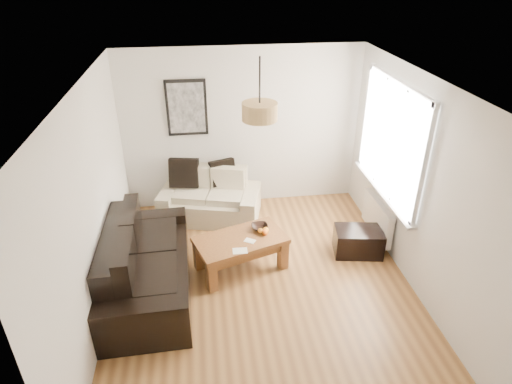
{
  "coord_description": "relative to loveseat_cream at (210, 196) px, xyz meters",
  "views": [
    {
      "loc": [
        -0.67,
        -4.32,
        3.76
      ],
      "look_at": [
        0.0,
        0.6,
        1.05
      ],
      "focal_mm": 30.61,
      "sensor_mm": 36.0,
      "label": 1
    }
  ],
  "objects": [
    {
      "name": "ottoman",
      "position": [
        2.03,
        -1.26,
        -0.19
      ],
      "size": [
        0.72,
        0.53,
        0.38
      ],
      "primitive_type": "cube",
      "rotation": [
        0.0,
        0.0,
        -0.16
      ],
      "color": "black",
      "rests_on": "floor"
    },
    {
      "name": "cushion_left",
      "position": [
        -0.38,
        0.19,
        0.34
      ],
      "size": [
        0.48,
        0.22,
        0.46
      ],
      "primitive_type": "cube",
      "rotation": [
        0.0,
        0.0,
        -0.18
      ],
      "color": "black",
      "rests_on": "loveseat_cream"
    },
    {
      "name": "window_bay",
      "position": [
        2.44,
        -0.98,
        1.22
      ],
      "size": [
        0.14,
        1.9,
        1.6
      ],
      "primitive_type": null,
      "color": "white",
      "rests_on": "wall_right"
    },
    {
      "name": "ceiling",
      "position": [
        0.58,
        -1.78,
        2.22
      ],
      "size": [
        3.8,
        4.5,
        0.0
      ],
      "primitive_type": null,
      "color": "white",
      "rests_on": "floor"
    },
    {
      "name": "wall_front",
      "position": [
        0.58,
        -4.03,
        0.92
      ],
      "size": [
        3.8,
        0.04,
        2.6
      ],
      "primitive_type": null,
      "color": "silver",
      "rests_on": "floor"
    },
    {
      "name": "poster",
      "position": [
        -0.27,
        0.44,
        1.32
      ],
      "size": [
        0.62,
        0.04,
        0.87
      ],
      "primitive_type": null,
      "color": "black",
      "rests_on": "wall_back"
    },
    {
      "name": "orange_a",
      "position": [
        0.68,
        -1.34,
        0.14
      ],
      "size": [
        0.1,
        0.1,
        0.08
      ],
      "primitive_type": "sphere",
      "rotation": [
        0.0,
        0.0,
        0.33
      ],
      "color": "#D85E12",
      "rests_on": "fruit_bowl"
    },
    {
      "name": "wall_right",
      "position": [
        2.48,
        -1.78,
        0.92
      ],
      "size": [
        0.04,
        4.5,
        2.6
      ],
      "primitive_type": null,
      "color": "silver",
      "rests_on": "floor"
    },
    {
      "name": "pendant_shade",
      "position": [
        0.58,
        -1.48,
        1.85
      ],
      "size": [
        0.4,
        0.4,
        0.2
      ],
      "primitive_type": "cylinder",
      "color": "tan",
      "rests_on": "ceiling"
    },
    {
      "name": "coffee_table",
      "position": [
        0.35,
        -1.38,
        -0.14
      ],
      "size": [
        1.32,
        0.98,
        0.48
      ],
      "primitive_type": null,
      "rotation": [
        0.0,
        0.0,
        0.32
      ],
      "color": "brown",
      "rests_on": "floor"
    },
    {
      "name": "papers",
      "position": [
        0.31,
        -1.66,
        0.1
      ],
      "size": [
        0.19,
        0.14,
        0.01
      ],
      "primitive_type": "cube",
      "rotation": [
        0.0,
        0.0,
        -0.04
      ],
      "color": "silver",
      "rests_on": "coffee_table"
    },
    {
      "name": "orange_b",
      "position": [
        0.7,
        -1.29,
        0.14
      ],
      "size": [
        0.09,
        0.09,
        0.08
      ],
      "primitive_type": "sphere",
      "rotation": [
        0.0,
        0.0,
        0.06
      ],
      "color": "orange",
      "rests_on": "fruit_bowl"
    },
    {
      "name": "wall_left",
      "position": [
        -1.32,
        -1.78,
        0.92
      ],
      "size": [
        0.04,
        4.5,
        2.6
      ],
      "primitive_type": null,
      "color": "silver",
      "rests_on": "floor"
    },
    {
      "name": "radiator",
      "position": [
        2.4,
        -0.98,
        -0.0
      ],
      "size": [
        0.1,
        0.9,
        0.52
      ],
      "primitive_type": "cube",
      "color": "white",
      "rests_on": "wall_right"
    },
    {
      "name": "cushion_right",
      "position": [
        0.23,
        0.19,
        0.31
      ],
      "size": [
        0.42,
        0.25,
        0.4
      ],
      "primitive_type": "cube",
      "rotation": [
        0.0,
        0.0,
        0.33
      ],
      "color": "black",
      "rests_on": "loveseat_cream"
    },
    {
      "name": "sofa_leather",
      "position": [
        -0.85,
        -1.68,
        0.07
      ],
      "size": [
        1.06,
        2.1,
        0.9
      ],
      "primitive_type": null,
      "rotation": [
        0.0,
        0.0,
        1.6
      ],
      "color": "black",
      "rests_on": "floor"
    },
    {
      "name": "floor",
      "position": [
        0.58,
        -1.78,
        -0.38
      ],
      "size": [
        4.5,
        4.5,
        0.0
      ],
      "primitive_type": "plane",
      "color": "brown",
      "rests_on": "ground"
    },
    {
      "name": "wall_back",
      "position": [
        0.58,
        0.47,
        0.92
      ],
      "size": [
        3.8,
        0.04,
        2.6
      ],
      "primitive_type": null,
      "color": "silver",
      "rests_on": "floor"
    },
    {
      "name": "loveseat_cream",
      "position": [
        0.0,
        0.0,
        0.0
      ],
      "size": [
        1.7,
        1.2,
        0.76
      ],
      "primitive_type": null,
      "rotation": [
        0.0,
        0.0,
        -0.25
      ],
      "color": "beige",
      "rests_on": "floor"
    },
    {
      "name": "fruit_bowl",
      "position": [
        0.63,
        -1.19,
        0.13
      ],
      "size": [
        0.24,
        0.24,
        0.06
      ],
      "primitive_type": "imported",
      "rotation": [
        0.0,
        0.0,
        0.05
      ],
      "color": "black",
      "rests_on": "coffee_table"
    },
    {
      "name": "orange_c",
      "position": [
        0.62,
        -1.3,
        0.14
      ],
      "size": [
        0.07,
        0.07,
        0.07
      ],
      "primitive_type": "sphere",
      "rotation": [
        0.0,
        0.0,
        0.04
      ],
      "color": "orange",
      "rests_on": "fruit_bowl"
    }
  ]
}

